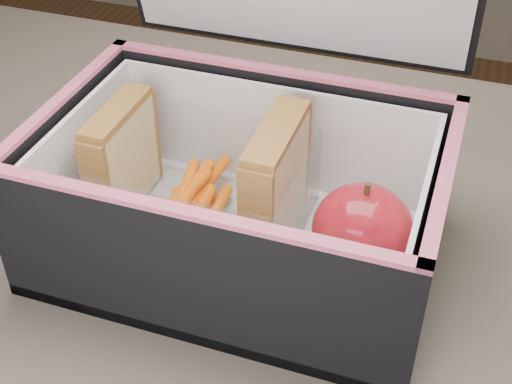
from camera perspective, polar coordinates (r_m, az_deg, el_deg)
kitchen_table at (r=0.69m, az=4.27°, el=-11.79°), size 1.20×0.80×0.75m
lunch_bag at (r=0.60m, az=-1.06°, el=0.53°), size 0.33×0.28×0.33m
plastic_tub at (r=0.63m, az=-4.70°, el=0.45°), size 0.19×0.14×0.08m
sandwich_left at (r=0.65m, az=-10.65°, el=2.75°), size 0.03×0.09×0.10m
sandwich_right at (r=0.60m, az=1.59°, el=0.61°), size 0.03×0.10×0.11m
carrot_sticks at (r=0.64m, az=-5.25°, el=-1.26°), size 0.05×0.15×0.03m
paper_napkin at (r=0.62m, az=7.74°, el=-5.47°), size 0.09×0.09×0.01m
red_apple at (r=0.58m, az=8.50°, el=-3.06°), size 0.11×0.11×0.09m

